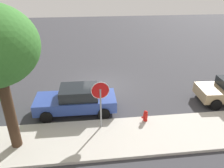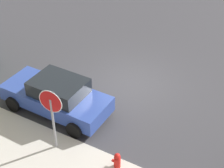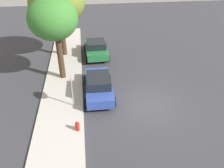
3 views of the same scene
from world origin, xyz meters
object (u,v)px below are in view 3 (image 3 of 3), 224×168
object	(u,v)px
fire_hydrant	(77,127)
parked_car_blue	(99,85)
street_tree_near_corner	(53,19)
street_tree_mid_block	(57,4)
stop_sign	(71,83)
parked_car_green	(96,48)

from	to	relation	value
fire_hydrant	parked_car_blue	bearing A→B (deg)	-22.85
street_tree_near_corner	street_tree_mid_block	world-z (taller)	street_tree_mid_block
street_tree_near_corner	stop_sign	bearing A→B (deg)	-165.04
parked_car_green	parked_car_blue	bearing A→B (deg)	177.32
street_tree_mid_block	street_tree_near_corner	bearing A→B (deg)	-179.17
stop_sign	street_tree_near_corner	distance (m)	4.79
stop_sign	parked_car_green	xyz separation A→B (m)	(7.52, -1.99, -1.02)
fire_hydrant	street_tree_near_corner	bearing A→B (deg)	11.74
stop_sign	fire_hydrant	size ratio (longest dim) A/B	3.56
stop_sign	fire_hydrant	distance (m)	2.67
parked_car_green	street_tree_mid_block	xyz separation A→B (m)	(0.51, 3.06, 3.93)
parked_car_blue	street_tree_near_corner	xyz separation A→B (m)	(2.58, 2.71, 3.79)
fire_hydrant	parked_car_green	bearing A→B (deg)	-10.15
street_tree_mid_block	fire_hydrant	bearing A→B (deg)	-172.72
stop_sign	parked_car_blue	world-z (taller)	stop_sign
stop_sign	parked_car_green	world-z (taller)	stop_sign
stop_sign	street_tree_mid_block	size ratio (longest dim) A/B	0.40
parked_car_blue	parked_car_green	world-z (taller)	parked_car_blue
parked_car_green	street_tree_near_corner	xyz separation A→B (m)	(-3.74, 3.00, 3.80)
parked_car_blue	parked_car_green	size ratio (longest dim) A/B	1.07
parked_car_blue	street_tree_mid_block	size ratio (longest dim) A/B	0.67
stop_sign	parked_car_blue	bearing A→B (deg)	-54.92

